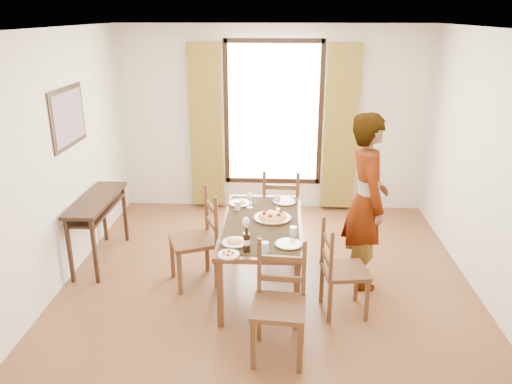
{
  "coord_description": "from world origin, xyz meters",
  "views": [
    {
      "loc": [
        0.13,
        -4.74,
        2.85
      ],
      "look_at": [
        -0.14,
        0.35,
        1.0
      ],
      "focal_mm": 35.0,
      "sensor_mm": 36.0,
      "label": 1
    }
  ],
  "objects_px": {
    "dining_table": "(262,228)",
    "pasta_platter": "(273,215)",
    "console_table": "(97,207)",
    "man": "(366,201)"
  },
  "relations": [
    {
      "from": "dining_table",
      "to": "pasta_platter",
      "type": "height_order",
      "value": "pasta_platter"
    },
    {
      "from": "console_table",
      "to": "dining_table",
      "type": "relative_size",
      "value": 0.71
    },
    {
      "from": "dining_table",
      "to": "man",
      "type": "distance_m",
      "value": 1.15
    },
    {
      "from": "man",
      "to": "pasta_platter",
      "type": "distance_m",
      "value": 1.01
    },
    {
      "from": "dining_table",
      "to": "man",
      "type": "bearing_deg",
      "value": 7.92
    },
    {
      "from": "console_table",
      "to": "pasta_platter",
      "type": "bearing_deg",
      "value": -11.5
    },
    {
      "from": "dining_table",
      "to": "pasta_platter",
      "type": "relative_size",
      "value": 4.21
    },
    {
      "from": "man",
      "to": "pasta_platter",
      "type": "xyz_separation_m",
      "value": [
        -0.99,
        -0.07,
        -0.15
      ]
    },
    {
      "from": "console_table",
      "to": "man",
      "type": "xyz_separation_m",
      "value": [
        3.07,
        -0.35,
        0.27
      ]
    },
    {
      "from": "man",
      "to": "dining_table",
      "type": "bearing_deg",
      "value": 91.43
    }
  ]
}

